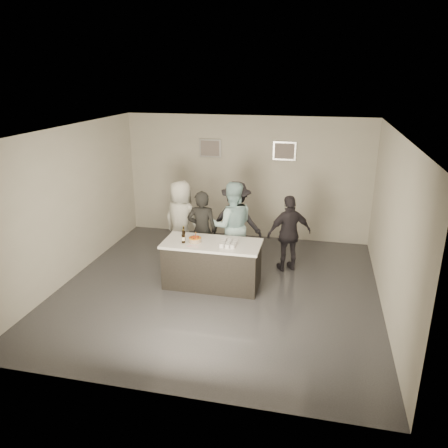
{
  "coord_description": "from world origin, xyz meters",
  "views": [
    {
      "loc": [
        1.77,
        -7.33,
        3.94
      ],
      "look_at": [
        0.0,
        0.5,
        1.15
      ],
      "focal_mm": 35.0,
      "sensor_mm": 36.0,
      "label": 1
    }
  ],
  "objects_px": {
    "person_main_black": "(202,231)",
    "cake": "(195,240)",
    "beer_bottle_a": "(184,233)",
    "person_guest_right": "(289,233)",
    "person_guest_left": "(181,220)",
    "beer_bottle_b": "(183,236)",
    "person_guest_back": "(236,221)",
    "bar_counter": "(212,264)",
    "person_main_blue": "(232,226)"
  },
  "relations": [
    {
      "from": "beer_bottle_b",
      "to": "person_main_black",
      "type": "distance_m",
      "value": 0.88
    },
    {
      "from": "person_main_blue",
      "to": "person_guest_back",
      "type": "distance_m",
      "value": 0.43
    },
    {
      "from": "cake",
      "to": "person_guest_left",
      "type": "height_order",
      "value": "person_guest_left"
    },
    {
      "from": "person_guest_right",
      "to": "person_guest_left",
      "type": "bearing_deg",
      "value": -29.26
    },
    {
      "from": "beer_bottle_a",
      "to": "person_main_blue",
      "type": "relative_size",
      "value": 0.14
    },
    {
      "from": "cake",
      "to": "person_main_black",
      "type": "xyz_separation_m",
      "value": [
        -0.07,
        0.76,
        -0.09
      ]
    },
    {
      "from": "beer_bottle_a",
      "to": "person_guest_back",
      "type": "distance_m",
      "value": 1.54
    },
    {
      "from": "person_main_black",
      "to": "person_guest_back",
      "type": "distance_m",
      "value": 0.87
    },
    {
      "from": "person_guest_left",
      "to": "beer_bottle_b",
      "type": "bearing_deg",
      "value": 129.25
    },
    {
      "from": "beer_bottle_b",
      "to": "person_guest_right",
      "type": "height_order",
      "value": "person_guest_right"
    },
    {
      "from": "bar_counter",
      "to": "person_guest_back",
      "type": "relative_size",
      "value": 1.06
    },
    {
      "from": "person_main_black",
      "to": "person_guest_left",
      "type": "bearing_deg",
      "value": -41.33
    },
    {
      "from": "person_main_blue",
      "to": "person_guest_back",
      "type": "xyz_separation_m",
      "value": [
        -0.0,
        0.43,
        -0.05
      ]
    },
    {
      "from": "person_guest_right",
      "to": "person_guest_back",
      "type": "bearing_deg",
      "value": -41.14
    },
    {
      "from": "person_guest_right",
      "to": "cake",
      "type": "bearing_deg",
      "value": 6.15
    },
    {
      "from": "cake",
      "to": "person_guest_right",
      "type": "relative_size",
      "value": 0.15
    },
    {
      "from": "person_main_black",
      "to": "cake",
      "type": "bearing_deg",
      "value": 90.53
    },
    {
      "from": "bar_counter",
      "to": "person_guest_left",
      "type": "relative_size",
      "value": 1.05
    },
    {
      "from": "person_main_black",
      "to": "person_guest_back",
      "type": "xyz_separation_m",
      "value": [
        0.58,
        0.65,
        0.03
      ]
    },
    {
      "from": "person_main_blue",
      "to": "person_guest_left",
      "type": "height_order",
      "value": "person_main_blue"
    },
    {
      "from": "bar_counter",
      "to": "person_main_black",
      "type": "bearing_deg",
      "value": 118.64
    },
    {
      "from": "beer_bottle_a",
      "to": "person_guest_right",
      "type": "bearing_deg",
      "value": 28.18
    },
    {
      "from": "person_main_blue",
      "to": "person_guest_right",
      "type": "xyz_separation_m",
      "value": [
        1.18,
        0.14,
        -0.13
      ]
    },
    {
      "from": "cake",
      "to": "person_guest_right",
      "type": "xyz_separation_m",
      "value": [
        1.69,
        1.11,
        -0.13
      ]
    },
    {
      "from": "beer_bottle_b",
      "to": "person_main_blue",
      "type": "distance_m",
      "value": 1.29
    },
    {
      "from": "person_main_blue",
      "to": "bar_counter",
      "type": "bearing_deg",
      "value": 60.48
    },
    {
      "from": "person_main_blue",
      "to": "person_guest_left",
      "type": "distance_m",
      "value": 1.21
    },
    {
      "from": "beer_bottle_b",
      "to": "person_main_blue",
      "type": "height_order",
      "value": "person_main_blue"
    },
    {
      "from": "bar_counter",
      "to": "person_guest_left",
      "type": "xyz_separation_m",
      "value": [
        -0.99,
        1.16,
        0.43
      ]
    },
    {
      "from": "bar_counter",
      "to": "person_guest_left",
      "type": "distance_m",
      "value": 1.58
    },
    {
      "from": "person_main_blue",
      "to": "beer_bottle_b",
      "type": "bearing_deg",
      "value": 38.68
    },
    {
      "from": "person_guest_left",
      "to": "beer_bottle_a",
      "type": "bearing_deg",
      "value": 129.88
    },
    {
      "from": "beer_bottle_a",
      "to": "person_guest_left",
      "type": "relative_size",
      "value": 0.15
    },
    {
      "from": "person_guest_left",
      "to": "person_main_black",
      "type": "bearing_deg",
      "value": 162.84
    },
    {
      "from": "beer_bottle_b",
      "to": "person_guest_back",
      "type": "xyz_separation_m",
      "value": [
        0.71,
        1.5,
        -0.15
      ]
    },
    {
      "from": "beer_bottle_a",
      "to": "person_main_blue",
      "type": "height_order",
      "value": "person_main_blue"
    },
    {
      "from": "bar_counter",
      "to": "beer_bottle_a",
      "type": "relative_size",
      "value": 7.15
    },
    {
      "from": "cake",
      "to": "beer_bottle_a",
      "type": "height_order",
      "value": "beer_bottle_a"
    },
    {
      "from": "beer_bottle_a",
      "to": "person_guest_right",
      "type": "xyz_separation_m",
      "value": [
        1.94,
        1.04,
        -0.22
      ]
    },
    {
      "from": "person_main_blue",
      "to": "person_guest_left",
      "type": "bearing_deg",
      "value": -28.33
    },
    {
      "from": "person_main_black",
      "to": "person_guest_back",
      "type": "bearing_deg",
      "value": -136.78
    },
    {
      "from": "cake",
      "to": "person_guest_right",
      "type": "distance_m",
      "value": 2.03
    },
    {
      "from": "bar_counter",
      "to": "person_guest_back",
      "type": "xyz_separation_m",
      "value": [
        0.19,
        1.36,
        0.43
      ]
    },
    {
      "from": "person_main_blue",
      "to": "person_guest_right",
      "type": "distance_m",
      "value": 1.19
    },
    {
      "from": "bar_counter",
      "to": "cake",
      "type": "bearing_deg",
      "value": -172.58
    },
    {
      "from": "cake",
      "to": "person_guest_right",
      "type": "height_order",
      "value": "person_guest_right"
    },
    {
      "from": "beer_bottle_a",
      "to": "beer_bottle_b",
      "type": "xyz_separation_m",
      "value": [
        0.05,
        -0.17,
        0.0
      ]
    },
    {
      "from": "person_main_black",
      "to": "person_main_blue",
      "type": "bearing_deg",
      "value": -164.4
    },
    {
      "from": "person_guest_left",
      "to": "person_guest_right",
      "type": "height_order",
      "value": "person_guest_left"
    },
    {
      "from": "person_main_black",
      "to": "person_main_blue",
      "type": "relative_size",
      "value": 0.91
    }
  ]
}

